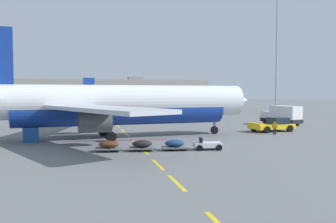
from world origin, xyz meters
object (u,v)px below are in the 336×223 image
(ground_crew_worker, at_px, (275,127))
(fuel_service_truck, at_px, (282,115))
(pushback_tug, at_px, (273,125))
(baggage_train, at_px, (159,145))
(uld_cargo_container, at_px, (31,134))
(apron_light_mast_far, at_px, (277,37))
(airliner_mid_left, at_px, (122,99))
(airliner_foreground, at_px, (118,104))

(ground_crew_worker, bearing_deg, fuel_service_truck, 56.11)
(pushback_tug, distance_m, baggage_train, 22.41)
(uld_cargo_container, bearing_deg, ground_crew_worker, -0.06)
(fuel_service_truck, distance_m, apron_light_mast_far, 31.53)
(fuel_service_truck, relative_size, apron_light_mast_far, 0.25)
(baggage_train, relative_size, apron_light_mast_far, 0.39)
(pushback_tug, bearing_deg, fuel_service_truck, 53.30)
(pushback_tug, distance_m, apron_light_mast_far, 41.25)
(ground_crew_worker, bearing_deg, airliner_mid_left, 98.98)
(airliner_foreground, distance_m, ground_crew_worker, 19.76)
(airliner_mid_left, relative_size, baggage_train, 2.32)
(fuel_service_truck, bearing_deg, airliner_foreground, -158.25)
(baggage_train, bearing_deg, airliner_mid_left, 86.50)
(baggage_train, height_order, apron_light_mast_far, apron_light_mast_far)
(airliner_foreground, bearing_deg, pushback_tug, 6.59)
(airliner_foreground, relative_size, baggage_train, 2.98)
(baggage_train, height_order, uld_cargo_container, uld_cargo_container)
(baggage_train, bearing_deg, apron_light_mast_far, 50.29)
(airliner_foreground, bearing_deg, airliner_mid_left, 83.88)
(baggage_train, xyz_separation_m, apron_light_mast_far, (37.36, 44.99, 17.59))
(baggage_train, distance_m, apron_light_mast_far, 61.07)
(ground_crew_worker, xyz_separation_m, apron_light_mast_far, (20.59, 36.02, 17.17))
(fuel_service_truck, bearing_deg, ground_crew_worker, -123.89)
(fuel_service_truck, bearing_deg, uld_cargo_container, -161.95)
(airliner_foreground, distance_m, fuel_service_truck, 29.89)
(baggage_train, xyz_separation_m, uld_cargo_container, (-12.32, 9.00, 0.27))
(fuel_service_truck, relative_size, ground_crew_worker, 4.42)
(pushback_tug, bearing_deg, baggage_train, -145.89)
(fuel_service_truck, relative_size, baggage_train, 0.63)
(airliner_foreground, height_order, baggage_train, airliner_foreground)
(airliner_foreground, bearing_deg, uld_cargo_container, -173.43)
(airliner_mid_left, bearing_deg, pushback_tug, -79.16)
(airliner_foreground, height_order, uld_cargo_container, airliner_foreground)
(ground_crew_worker, xyz_separation_m, uld_cargo_container, (-29.09, 0.03, -0.15))
(apron_light_mast_far, bearing_deg, pushback_tug, -120.12)
(airliner_mid_left, distance_m, uld_cargo_container, 75.99)
(airliner_mid_left, bearing_deg, fuel_service_truck, -72.17)
(apron_light_mast_far, bearing_deg, airliner_mid_left, 130.39)
(airliner_mid_left, relative_size, uld_cargo_container, 14.56)
(airliner_mid_left, bearing_deg, airliner_foreground, -96.12)
(airliner_mid_left, distance_m, ground_crew_worker, 74.91)
(pushback_tug, bearing_deg, uld_cargo_container, -173.42)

